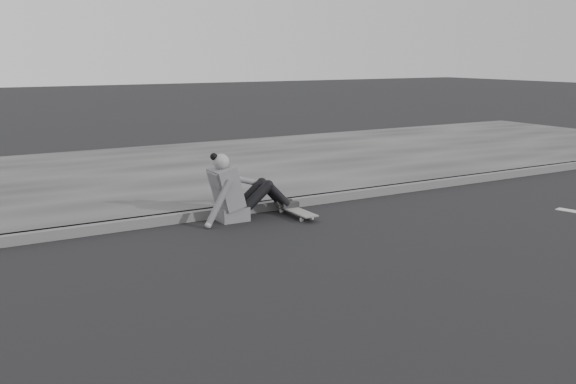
% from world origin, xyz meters
% --- Properties ---
extents(ground, '(80.00, 80.00, 0.00)m').
position_xyz_m(ground, '(0.00, 0.00, 0.00)').
color(ground, black).
rests_on(ground, ground).
extents(curb, '(24.00, 0.16, 0.12)m').
position_xyz_m(curb, '(0.00, 2.58, 0.06)').
color(curb, '#535353').
rests_on(curb, ground).
extents(sidewalk, '(24.00, 6.00, 0.12)m').
position_xyz_m(sidewalk, '(0.00, 5.60, 0.06)').
color(sidewalk, '#3B3B3B').
rests_on(sidewalk, ground).
extents(skateboard, '(0.20, 0.78, 0.09)m').
position_xyz_m(skateboard, '(0.94, 2.08, 0.07)').
color(skateboard, '#A5A5A0').
rests_on(skateboard, ground).
extents(seated_woman, '(1.38, 0.46, 0.88)m').
position_xyz_m(seated_woman, '(0.21, 2.33, 0.36)').
color(seated_woman, '#5B5B5E').
rests_on(seated_woman, ground).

